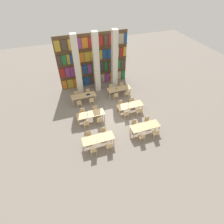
{
  "coord_description": "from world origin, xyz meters",
  "views": [
    {
      "loc": [
        -3.62,
        -11.03,
        10.69
      ],
      "look_at": [
        0.0,
        -0.28,
        0.7
      ],
      "focal_mm": 28.0,
      "sensor_mm": 36.0,
      "label": 1
    }
  ],
  "objects": [
    {
      "name": "chair_12",
      "position": [
        1.18,
        -0.69,
        0.47
      ],
      "size": [
        0.42,
        0.4,
        0.88
      ],
      "color": "tan",
      "rests_on": "ground_plane"
    },
    {
      "name": "chair_20",
      "position": [
        1.22,
        2.14,
        0.47
      ],
      "size": [
        0.42,
        0.4,
        0.88
      ],
      "color": "tan",
      "rests_on": "ground_plane"
    },
    {
      "name": "chair_4",
      "position": [
        1.33,
        -3.49,
        0.47
      ],
      "size": [
        0.42,
        0.4,
        0.88
      ],
      "color": "tan",
      "rests_on": "ground_plane"
    },
    {
      "name": "pillar_center",
      "position": [
        0.0,
        4.49,
        3.0
      ],
      "size": [
        0.55,
        0.55,
        6.0
      ],
      "color": "silver",
      "rests_on": "ground_plane"
    },
    {
      "name": "chair_3",
      "position": [
        -1.29,
        -2.09,
        0.47
      ],
      "size": [
        0.42,
        0.4,
        0.88
      ],
      "rotation": [
        0.0,
        0.0,
        3.14
      ],
      "color": "tan",
      "rests_on": "ground_plane"
    },
    {
      "name": "reading_table_5",
      "position": [
        1.81,
        2.85,
        0.7
      ],
      "size": [
        2.37,
        0.85,
        0.78
      ],
      "color": "tan",
      "rests_on": "ground_plane"
    },
    {
      "name": "chair_16",
      "position": [
        -2.46,
        2.11,
        0.47
      ],
      "size": [
        0.42,
        0.4,
        0.88
      ],
      "color": "tan",
      "rests_on": "ground_plane"
    },
    {
      "name": "chair_5",
      "position": [
        1.33,
        -2.07,
        0.47
      ],
      "size": [
        0.42,
        0.4,
        0.88
      ],
      "rotation": [
        0.0,
        0.0,
        3.14
      ],
      "color": "tan",
      "rests_on": "ground_plane"
    },
    {
      "name": "chair_21",
      "position": [
        1.22,
        3.56,
        0.47
      ],
      "size": [
        0.42,
        0.4,
        0.88
      ],
      "rotation": [
        0.0,
        0.0,
        3.14
      ],
      "color": "tan",
      "rests_on": "ground_plane"
    },
    {
      "name": "chair_0",
      "position": [
        -2.48,
        -3.51,
        0.47
      ],
      "size": [
        0.42,
        0.4,
        0.88
      ],
      "color": "tan",
      "rests_on": "ground_plane"
    },
    {
      "name": "bookshelf_bank",
      "position": [
        0.01,
        5.78,
        2.61
      ],
      "size": [
        7.32,
        0.35,
        5.5
      ],
      "color": "brown",
      "rests_on": "ground_plane"
    },
    {
      "name": "reading_table_0",
      "position": [
        -1.93,
        -2.8,
        0.7
      ],
      "size": [
        2.37,
        0.85,
        0.78
      ],
      "color": "tan",
      "rests_on": "ground_plane"
    },
    {
      "name": "chair_7",
      "position": [
        2.52,
        -2.07,
        0.47
      ],
      "size": [
        0.42,
        0.4,
        0.88
      ],
      "rotation": [
        0.0,
        0.0,
        3.14
      ],
      "color": "tan",
      "rests_on": "ground_plane"
    },
    {
      "name": "reading_table_2",
      "position": [
        -1.84,
        -0.01,
        0.7
      ],
      "size": [
        2.37,
        0.85,
        0.78
      ],
      "color": "tan",
      "rests_on": "ground_plane"
    },
    {
      "name": "pillar_right",
      "position": [
        1.87,
        4.49,
        3.0
      ],
      "size": [
        0.55,
        0.55,
        6.0
      ],
      "color": "silver",
      "rests_on": "ground_plane"
    },
    {
      "name": "chair_14",
      "position": [
        2.38,
        -0.69,
        0.47
      ],
      "size": [
        0.42,
        0.4,
        0.88
      ],
      "color": "tan",
      "rests_on": "ground_plane"
    },
    {
      "name": "chair_9",
      "position": [
        -2.38,
        0.7,
        0.47
      ],
      "size": [
        0.42,
        0.4,
        0.88
      ],
      "rotation": [
        0.0,
        0.0,
        3.14
      ],
      "color": "tan",
      "rests_on": "ground_plane"
    },
    {
      "name": "chair_2",
      "position": [
        -1.29,
        -3.51,
        0.47
      ],
      "size": [
        0.42,
        0.4,
        0.88
      ],
      "color": "tan",
      "rests_on": "ground_plane"
    },
    {
      "name": "desk_lamp_2",
      "position": [
        1.51,
        2.85,
        1.03
      ],
      "size": [
        0.14,
        0.14,
        0.39
      ],
      "color": "brown",
      "rests_on": "reading_table_5"
    },
    {
      "name": "laptop",
      "position": [
        -1.42,
        2.59,
        0.81
      ],
      "size": [
        0.32,
        0.22,
        0.21
      ],
      "color": "silver",
      "rests_on": "reading_table_4"
    },
    {
      "name": "reading_table_3",
      "position": [
        1.82,
        0.02,
        0.7
      ],
      "size": [
        2.37,
        0.85,
        0.78
      ],
      "color": "tan",
      "rests_on": "ground_plane"
    },
    {
      "name": "desk_lamp_1",
      "position": [
        1.61,
        -0.02,
        1.07
      ],
      "size": [
        0.14,
        0.14,
        0.44
      ],
      "color": "brown",
      "rests_on": "reading_table_3"
    },
    {
      "name": "chair_23",
      "position": [
        2.43,
        3.56,
        0.47
      ],
      "size": [
        0.42,
        0.4,
        0.88
      ],
      "rotation": [
        0.0,
        0.0,
        3.14
      ],
      "color": "tan",
      "rests_on": "ground_plane"
    },
    {
      "name": "chair_11",
      "position": [
        -1.25,
        0.7,
        0.47
      ],
      "size": [
        0.42,
        0.4,
        0.88
      ],
      "rotation": [
        0.0,
        0.0,
        3.14
      ],
      "color": "tan",
      "rests_on": "ground_plane"
    },
    {
      "name": "chair_17",
      "position": [
        -2.46,
        3.53,
        0.47
      ],
      "size": [
        0.42,
        0.4,
        0.88
      ],
      "rotation": [
        0.0,
        0.0,
        3.14
      ],
      "color": "tan",
      "rests_on": "ground_plane"
    },
    {
      "name": "pillar_left",
      "position": [
        -1.87,
        4.49,
        3.0
      ],
      "size": [
        0.55,
        0.55,
        6.0
      ],
      "color": "silver",
      "rests_on": "ground_plane"
    },
    {
      "name": "chair_19",
      "position": [
        -1.25,
        3.53,
        0.47
      ],
      "size": [
        0.42,
        0.4,
        0.88
      ],
      "rotation": [
        0.0,
        0.0,
        3.14
      ],
      "color": "tan",
      "rests_on": "ground_plane"
    },
    {
      "name": "chair_18",
      "position": [
        -1.25,
        2.11,
        0.47
      ],
      "size": [
        0.42,
        0.4,
        0.88
      ],
      "color": "tan",
      "rests_on": "ground_plane"
    },
    {
      "name": "chair_8",
      "position": [
        -2.38,
        -0.72,
        0.47
      ],
      "size": [
        0.42,
        0.4,
        0.88
      ],
      "color": "tan",
      "rests_on": "ground_plane"
    },
    {
      "name": "chair_10",
      "position": [
        -1.25,
        -0.72,
        0.47
      ],
      "size": [
        0.42,
        0.4,
        0.88
      ],
      "color": "tan",
      "rests_on": "ground_plane"
    },
    {
      "name": "reading_table_4",
      "position": [
        -1.86,
        2.82,
        0.7
      ],
      "size": [
        2.37,
        0.85,
        0.78
      ],
      "color": "tan",
      "rests_on": "ground_plane"
    },
    {
      "name": "desk_lamp_0",
      "position": [
        -2.12,
        -0.05,
        1.09
      ],
      "size": [
        0.14,
        0.14,
        0.48
      ],
      "color": "brown",
      "rests_on": "reading_table_2"
    },
    {
      "name": "chair_22",
      "position": [
        2.43,
        2.14,
        0.47
      ],
      "size": [
        0.42,
        0.4,
        0.88
      ],
      "color": "tan",
      "rests_on": "ground_plane"
    },
    {
      "name": "chair_6",
      "position": [
        2.52,
        -3.49,
        0.47
      ],
      "size": [
        0.42,
        0.4,
        0.88
      ],
      "color": "tan",
      "rests_on": "ground_plane"
    },
    {
      "name": "ground_plane",
      "position": [
        0.0,
        0.0,
        0.0
      ],
      "size": [
        40.0,
        40.0,
        0.0
      ],
      "primitive_type": "plane",
      "color": "gray"
    },
    {
      "name": "chair_1",
      "position": [
        -2.48,
        -2.09,
        0.47
      ],
      "size": [
        0.42,
        0.4,
        0.88
      ],
      "rotation": [
        0.0,
        0.0,
        3.14
      ],
      "color": "tan",
      "rests_on": "ground_plane"
    },
    {
      "name": "chair_15",
      "position": [
        2.38,
        0.73,
        0.47
      ],
      "size": [
        0.42,
        0.4,
        0.88
      ],
      "rotation": [
        0.0,
        0.0,
        3.14
      ],
      "color": "tan",
      "rests_on": "ground_plane"
    },
    {
      "name": "reading_table_1",
      "position": [
        1.93,
        -2.78,
        0.7
      ],
      "size": [
        2.37,
        0.85,
        0.78
      ],
      "color": "tan",
      "rests_on": "ground_plane"
    },
    {
      "name": "chair_13",
      "position": [
        1.18,
        0.73,
        0.47
      ],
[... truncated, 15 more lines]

